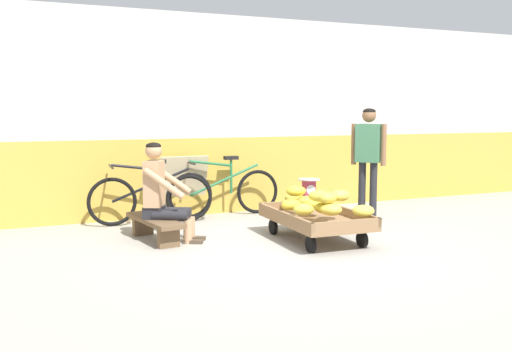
{
  "coord_description": "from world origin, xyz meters",
  "views": [
    {
      "loc": [
        -2.97,
        -5.34,
        1.49
      ],
      "look_at": [
        -0.27,
        0.74,
        0.75
      ],
      "focal_mm": 40.94,
      "sensor_mm": 36.0,
      "label": 1
    }
  ],
  "objects_px": {
    "vendor_seated": "(162,192)",
    "plastic_crate": "(309,211)",
    "bicycle_near_left": "(151,198)",
    "customer_adult": "(368,151)",
    "sign_board": "(183,186)",
    "weighing_scale": "(309,189)",
    "bicycle_far_left": "(224,191)",
    "low_bench": "(155,224)",
    "banana_cart": "(315,220)"
  },
  "relations": [
    {
      "from": "weighing_scale",
      "to": "sign_board",
      "type": "distance_m",
      "value": 1.81
    },
    {
      "from": "plastic_crate",
      "to": "bicycle_far_left",
      "type": "height_order",
      "value": "bicycle_far_left"
    },
    {
      "from": "customer_adult",
      "to": "vendor_seated",
      "type": "bearing_deg",
      "value": -177.11
    },
    {
      "from": "low_bench",
      "to": "bicycle_near_left",
      "type": "distance_m",
      "value": 1.08
    },
    {
      "from": "vendor_seated",
      "to": "weighing_scale",
      "type": "xyz_separation_m",
      "value": [
        2.09,
        0.31,
        -0.11
      ]
    },
    {
      "from": "customer_adult",
      "to": "plastic_crate",
      "type": "bearing_deg",
      "value": 168.54
    },
    {
      "from": "plastic_crate",
      "to": "bicycle_near_left",
      "type": "bearing_deg",
      "value": 158.54
    },
    {
      "from": "banana_cart",
      "to": "sign_board",
      "type": "relative_size",
      "value": 1.69
    },
    {
      "from": "plastic_crate",
      "to": "bicycle_far_left",
      "type": "distance_m",
      "value": 1.28
    },
    {
      "from": "bicycle_far_left",
      "to": "plastic_crate",
      "type": "bearing_deg",
      "value": -47.58
    },
    {
      "from": "banana_cart",
      "to": "sign_board",
      "type": "xyz_separation_m",
      "value": [
        -0.95,
        2.13,
        0.19
      ]
    },
    {
      "from": "customer_adult",
      "to": "bicycle_near_left",
      "type": "bearing_deg",
      "value": 161.39
    },
    {
      "from": "weighing_scale",
      "to": "customer_adult",
      "type": "height_order",
      "value": "customer_adult"
    },
    {
      "from": "banana_cart",
      "to": "bicycle_far_left",
      "type": "bearing_deg",
      "value": 101.35
    },
    {
      "from": "low_bench",
      "to": "vendor_seated",
      "type": "xyz_separation_m",
      "value": [
        0.08,
        -0.04,
        0.37
      ]
    },
    {
      "from": "banana_cart",
      "to": "plastic_crate",
      "type": "relative_size",
      "value": 4.09
    },
    {
      "from": "vendor_seated",
      "to": "customer_adult",
      "type": "distance_m",
      "value": 2.95
    },
    {
      "from": "low_bench",
      "to": "vendor_seated",
      "type": "bearing_deg",
      "value": -28.29
    },
    {
      "from": "low_bench",
      "to": "vendor_seated",
      "type": "relative_size",
      "value": 0.99
    },
    {
      "from": "banana_cart",
      "to": "low_bench",
      "type": "bearing_deg",
      "value": 156.93
    },
    {
      "from": "bicycle_far_left",
      "to": "bicycle_near_left",
      "type": "bearing_deg",
      "value": -171.46
    },
    {
      "from": "bicycle_near_left",
      "to": "sign_board",
      "type": "xyz_separation_m",
      "value": [
        0.54,
        0.36,
        0.08
      ]
    },
    {
      "from": "vendor_seated",
      "to": "plastic_crate",
      "type": "bearing_deg",
      "value": 8.56
    },
    {
      "from": "vendor_seated",
      "to": "customer_adult",
      "type": "xyz_separation_m",
      "value": [
        2.92,
        0.15,
        0.38
      ]
    },
    {
      "from": "banana_cart",
      "to": "bicycle_far_left",
      "type": "distance_m",
      "value": 1.98
    },
    {
      "from": "sign_board",
      "to": "customer_adult",
      "type": "height_order",
      "value": "customer_adult"
    },
    {
      "from": "weighing_scale",
      "to": "sign_board",
      "type": "height_order",
      "value": "sign_board"
    },
    {
      "from": "banana_cart",
      "to": "weighing_scale",
      "type": "xyz_separation_m",
      "value": [
        0.47,
        1.0,
        0.21
      ]
    },
    {
      "from": "plastic_crate",
      "to": "weighing_scale",
      "type": "relative_size",
      "value": 1.2
    },
    {
      "from": "weighing_scale",
      "to": "bicycle_near_left",
      "type": "bearing_deg",
      "value": 158.51
    },
    {
      "from": "bicycle_near_left",
      "to": "sign_board",
      "type": "height_order",
      "value": "sign_board"
    },
    {
      "from": "vendor_seated",
      "to": "bicycle_far_left",
      "type": "distance_m",
      "value": 1.77
    },
    {
      "from": "sign_board",
      "to": "low_bench",
      "type": "bearing_deg",
      "value": -118.32
    },
    {
      "from": "weighing_scale",
      "to": "bicycle_far_left",
      "type": "bearing_deg",
      "value": 132.38
    },
    {
      "from": "bicycle_near_left",
      "to": "customer_adult",
      "type": "bearing_deg",
      "value": -18.61
    },
    {
      "from": "banana_cart",
      "to": "vendor_seated",
      "type": "relative_size",
      "value": 1.29
    },
    {
      "from": "banana_cart",
      "to": "vendor_seated",
      "type": "distance_m",
      "value": 1.8
    },
    {
      "from": "bicycle_near_left",
      "to": "plastic_crate",
      "type": "bearing_deg",
      "value": -21.46
    },
    {
      "from": "banana_cart",
      "to": "weighing_scale",
      "type": "bearing_deg",
      "value": 64.96
    },
    {
      "from": "low_bench",
      "to": "weighing_scale",
      "type": "distance_m",
      "value": 2.2
    },
    {
      "from": "bicycle_far_left",
      "to": "customer_adult",
      "type": "height_order",
      "value": "customer_adult"
    },
    {
      "from": "weighing_scale",
      "to": "bicycle_far_left",
      "type": "xyz_separation_m",
      "value": [
        -0.85,
        0.94,
        -0.1
      ]
    },
    {
      "from": "low_bench",
      "to": "customer_adult",
      "type": "bearing_deg",
      "value": 2.02
    },
    {
      "from": "customer_adult",
      "to": "sign_board",
      "type": "bearing_deg",
      "value": 149.95
    },
    {
      "from": "bicycle_far_left",
      "to": "banana_cart",
      "type": "bearing_deg",
      "value": -78.65
    },
    {
      "from": "banana_cart",
      "to": "plastic_crate",
      "type": "distance_m",
      "value": 1.11
    },
    {
      "from": "low_bench",
      "to": "bicycle_near_left",
      "type": "xyz_separation_m",
      "value": [
        0.21,
        1.04,
        0.15
      ]
    },
    {
      "from": "weighing_scale",
      "to": "bicycle_far_left",
      "type": "relative_size",
      "value": 0.18
    },
    {
      "from": "sign_board",
      "to": "customer_adult",
      "type": "distance_m",
      "value": 2.64
    },
    {
      "from": "low_bench",
      "to": "plastic_crate",
      "type": "height_order",
      "value": "plastic_crate"
    }
  ]
}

